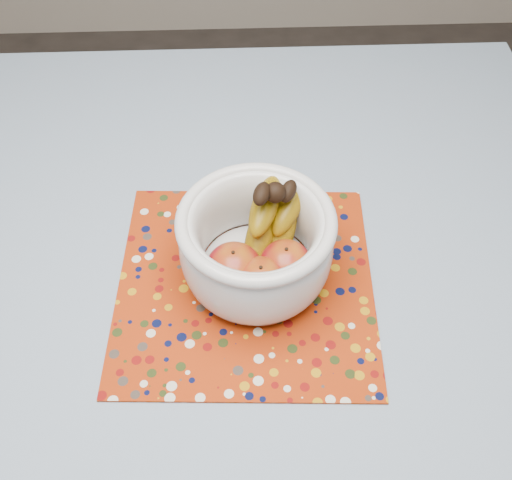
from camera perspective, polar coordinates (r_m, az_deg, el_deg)
table at (r=0.96m, az=-4.88°, el=-8.80°), size 1.20×1.20×0.75m
tablecloth at (r=0.90m, az=-5.22°, el=-6.15°), size 1.32×1.32×0.01m
placemat at (r=0.91m, az=-1.01°, el=-4.15°), size 0.40×0.40×0.00m
fruit_bowl at (r=0.85m, az=0.50°, el=-0.16°), size 0.23×0.23×0.17m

